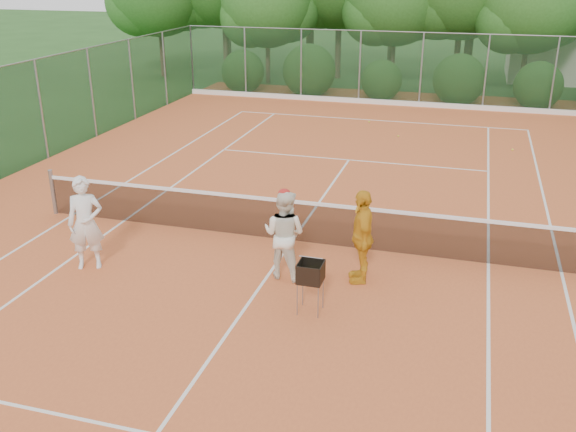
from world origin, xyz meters
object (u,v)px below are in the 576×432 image
object	(u,v)px
player_yellow	(362,236)
ball_hopper	(311,273)
player_white	(86,223)
player_center_grp	(284,234)

from	to	relation	value
player_yellow	ball_hopper	xyz separation A→B (m)	(-0.62, -1.42, -0.16)
player_white	ball_hopper	bearing A→B (deg)	-30.31
ball_hopper	player_yellow	bearing A→B (deg)	53.28
player_white	ball_hopper	distance (m)	4.67
player_yellow	ball_hopper	bearing A→B (deg)	-37.43
player_center_grp	ball_hopper	bearing A→B (deg)	-55.28
player_white	player_yellow	bearing A→B (deg)	-14.24
player_center_grp	ball_hopper	distance (m)	1.44
player_white	player_yellow	world-z (taller)	player_white
player_center_grp	player_yellow	distance (m)	1.46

